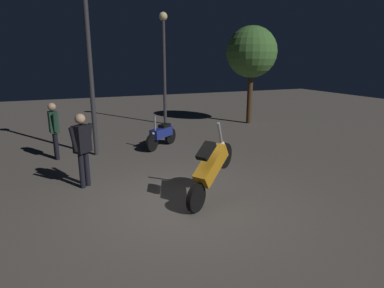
% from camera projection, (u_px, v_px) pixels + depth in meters
% --- Properties ---
extents(ground_plane, '(40.00, 40.00, 0.00)m').
position_uv_depth(ground_plane, '(183.00, 205.00, 6.74)').
color(ground_plane, '#605951').
extents(motorcycle_orange_foreground, '(1.43, 1.01, 1.63)m').
position_uv_depth(motorcycle_orange_foreground, '(211.00, 168.00, 6.71)').
color(motorcycle_orange_foreground, black).
rests_on(motorcycle_orange_foreground, ground_plane).
extents(motorcycle_blue_parked_left, '(1.35, 1.12, 1.11)m').
position_uv_depth(motorcycle_blue_parked_left, '(161.00, 135.00, 10.96)').
color(motorcycle_blue_parked_left, black).
rests_on(motorcycle_blue_parked_left, ground_plane).
extents(person_rider_beside, '(0.57, 0.49, 1.72)m').
position_uv_depth(person_rider_beside, '(82.00, 144.00, 7.44)').
color(person_rider_beside, black).
rests_on(person_rider_beside, ground_plane).
extents(person_bystander_far, '(0.29, 0.67, 1.67)m').
position_uv_depth(person_bystander_far, '(54.00, 126.00, 9.55)').
color(person_bystander_far, black).
rests_on(person_bystander_far, ground_plane).
extents(streetlamp_near, '(0.36, 0.36, 4.77)m').
position_uv_depth(streetlamp_near, '(164.00, 54.00, 14.28)').
color(streetlamp_near, '#38383D').
rests_on(streetlamp_near, ground_plane).
extents(streetlamp_far, '(0.36, 0.36, 5.10)m').
position_uv_depth(streetlamp_far, '(89.00, 46.00, 9.41)').
color(streetlamp_far, '#38383D').
rests_on(streetlamp_far, ground_plane).
extents(tree_left_bg, '(2.21, 2.21, 4.26)m').
position_uv_depth(tree_left_bg, '(252.00, 52.00, 14.41)').
color(tree_left_bg, '#4C331E').
rests_on(tree_left_bg, ground_plane).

